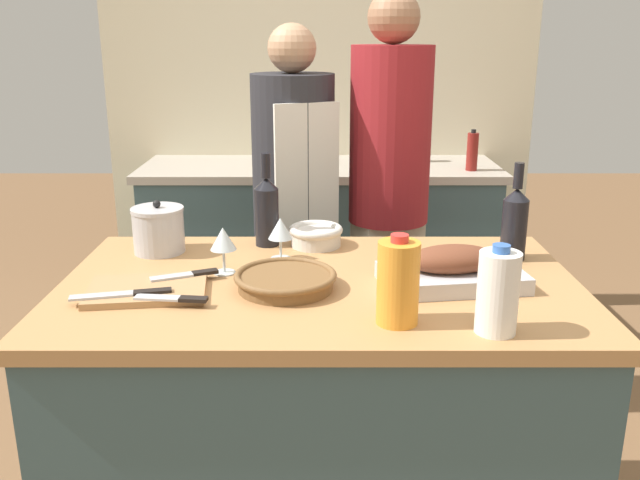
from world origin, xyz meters
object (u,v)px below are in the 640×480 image
at_px(wine_bottle_green, 515,222).
at_px(condiment_bottle_tall, 416,144).
at_px(roasting_pan, 452,271).
at_px(knife_paring, 187,275).
at_px(wine_glass_left, 280,230).
at_px(person_cook_aproned, 294,207).
at_px(mixing_bowl, 316,235).
at_px(wine_glass_right, 223,240).
at_px(knife_chef, 125,294).
at_px(condiment_bottle_short, 284,151).
at_px(wine_bottle_dark, 267,209).
at_px(condiment_bottle_extra, 473,152).
at_px(person_cook_guest, 389,189).
at_px(juice_jug, 398,282).
at_px(wicker_basket, 285,280).
at_px(cutting_board, 147,290).
at_px(stock_pot, 159,230).
at_px(knife_bread, 174,298).
at_px(milk_jug, 498,292).

relative_size(wine_bottle_green, condiment_bottle_tall, 1.46).
relative_size(roasting_pan, knife_paring, 2.22).
relative_size(wine_glass_left, person_cook_aproned, 0.08).
bearing_deg(mixing_bowl, roasting_pan, -44.35).
xyz_separation_m(wine_glass_left, wine_glass_right, (-0.15, -0.13, 0.01)).
height_order(knife_chef, condiment_bottle_short, condiment_bottle_short).
bearing_deg(knife_paring, wine_bottle_dark, 60.26).
relative_size(wine_bottle_dark, condiment_bottle_extra, 1.48).
bearing_deg(person_cook_guest, person_cook_aproned, 160.79).
xyz_separation_m(juice_jug, wine_glass_right, (-0.45, 0.34, -0.00)).
relative_size(wicker_basket, cutting_board, 0.84).
bearing_deg(stock_pot, knife_paring, -63.15).
relative_size(wicker_basket, wine_glass_right, 2.03).
relative_size(knife_bread, person_cook_guest, 0.11).
height_order(mixing_bowl, condiment_bottle_tall, condiment_bottle_tall).
distance_m(roasting_pan, person_cook_guest, 0.95).
bearing_deg(stock_pot, juice_jug, -38.45).
height_order(milk_jug, wine_glass_right, milk_jug).
relative_size(mixing_bowl, milk_jug, 0.83).
relative_size(mixing_bowl, juice_jug, 0.80).
distance_m(person_cook_aproned, person_cook_guest, 0.39).
height_order(roasting_pan, person_cook_aproned, person_cook_aproned).
height_order(mixing_bowl, knife_chef, mixing_bowl).
xyz_separation_m(wine_bottle_dark, person_cook_aproned, (0.07, 0.56, -0.14)).
distance_m(knife_paring, knife_bread, 0.17).
bearing_deg(wine_glass_right, condiment_bottle_extra, 55.32).
bearing_deg(juice_jug, wine_bottle_dark, 119.69).
xyz_separation_m(wicker_basket, knife_bread, (-0.27, -0.12, -0.00)).
relative_size(juice_jug, milk_jug, 1.04).
relative_size(roasting_pan, wine_glass_left, 3.12).
xyz_separation_m(mixing_bowl, wine_bottle_green, (0.60, -0.13, 0.08)).
xyz_separation_m(stock_pot, knife_chef, (0.01, -0.41, -0.05)).
height_order(knife_chef, condiment_bottle_extra, condiment_bottle_extra).
distance_m(knife_chef, knife_paring, 0.19).
xyz_separation_m(cutting_board, stock_pot, (-0.05, 0.35, 0.06)).
relative_size(stock_pot, mixing_bowl, 0.96).
bearing_deg(condiment_bottle_tall, wine_glass_left, -111.29).
xyz_separation_m(mixing_bowl, knife_paring, (-0.35, -0.33, -0.02)).
height_order(mixing_bowl, wine_bottle_green, wine_bottle_green).
height_order(knife_paring, person_cook_aproned, person_cook_aproned).
distance_m(knife_paring, condiment_bottle_tall, 1.99).
bearing_deg(knife_chef, condiment_bottle_tall, 62.65).
bearing_deg(wine_glass_right, wine_bottle_green, 8.75).
bearing_deg(knife_chef, roasting_pan, 7.61).
height_order(knife_paring, person_cook_guest, person_cook_guest).
distance_m(wine_bottle_dark, wine_glass_left, 0.16).
height_order(wine_bottle_green, knife_bread, wine_bottle_green).
bearing_deg(person_cook_aproned, person_cook_guest, -19.94).
bearing_deg(cutting_board, wicker_basket, 4.92).
bearing_deg(wine_bottle_dark, person_cook_aproned, 83.41).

